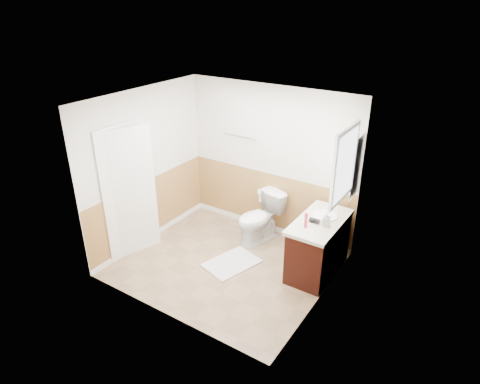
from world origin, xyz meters
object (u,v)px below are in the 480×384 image
Objects in this scene: lotion_bottle at (306,220)px; toilet at (259,218)px; soap_dispenser at (327,219)px; vanity_cabinet at (318,248)px; bath_mat at (232,263)px.

toilet is at bearing 151.89° from lotion_bottle.
lotion_bottle is 1.07× the size of soap_dispenser.
vanity_cabinet is at bearing 3.44° from toilet.
toilet is at bearing 90.00° from bath_mat.
vanity_cabinet is at bearing 70.98° from lotion_bottle.
toilet is 1.03× the size of bath_mat.
vanity_cabinet is at bearing 25.33° from bath_mat.
soap_dispenser is at bearing 40.15° from lotion_bottle.
vanity_cabinet is (1.15, 0.54, 0.39)m from bath_mat.
soap_dispenser is at bearing 19.09° from bath_mat.
lotion_bottle is at bearing -11.44° from toilet.
soap_dispenser is (0.12, -0.10, 0.55)m from vanity_cabinet.
soap_dispenser is (1.27, 0.44, 0.94)m from bath_mat.
lotion_bottle is at bearing -109.02° from vanity_cabinet.
lotion_bottle is (-0.10, -0.29, 0.56)m from vanity_cabinet.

